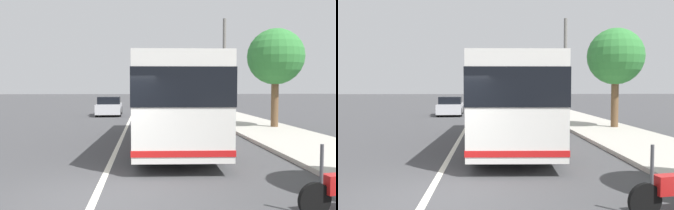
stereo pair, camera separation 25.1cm
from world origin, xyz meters
The scene contains 8 objects.
ground_plane centered at (0.00, 0.00, 0.00)m, with size 220.00×220.00×0.00m, color #424244.
sidewalk_curb centered at (10.00, -7.14, 0.07)m, with size 110.00×3.60×0.14m, color #B2ADA3.
lane_divider_line centered at (10.00, 0.00, 0.00)m, with size 110.00×0.16×0.01m, color silver.
coach_bus centered at (6.31, -2.13, 1.81)m, with size 10.25×2.96×3.15m.
car_ahead_same_lane centered at (18.85, -2.41, 0.73)m, with size 4.49×2.14×1.53m.
car_far_distant centered at (20.35, 1.80, 0.69)m, with size 4.27×2.06×1.49m.
roadside_tree_mid_block centered at (10.59, -7.90, 3.81)m, with size 2.94×2.94×5.32m.
utility_pole centered at (18.40, -7.03, 3.69)m, with size 0.26×0.26×7.39m, color slate.
Camera 1 is at (-6.80, -1.00, 2.21)m, focal length 36.03 mm.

